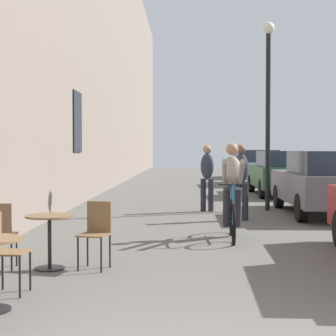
{
  "coord_description": "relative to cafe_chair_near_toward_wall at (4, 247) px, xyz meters",
  "views": [
    {
      "loc": [
        -0.15,
        -3.19,
        1.58
      ],
      "look_at": [
        -0.78,
        16.81,
        0.92
      ],
      "focal_mm": 58.07,
      "sensor_mm": 36.0,
      "label": 1
    }
  ],
  "objects": [
    {
      "name": "building_facade_left",
      "position": [
        -1.31,
        11.31,
        5.57
      ],
      "size": [
        0.54,
        68.0,
        12.18
      ],
      "color": "gray",
      "rests_on": "ground_plane"
    },
    {
      "name": "cafe_chair_near_toward_wall",
      "position": [
        0.0,
        0.0,
        0.0
      ],
      "size": [
        0.4,
        0.4,
        0.89
      ],
      "color": "black",
      "rests_on": "ground_plane"
    },
    {
      "name": "cafe_table_mid",
      "position": [
        0.19,
        1.25,
        0.0
      ],
      "size": [
        0.64,
        0.64,
        0.72
      ],
      "color": "black",
      "rests_on": "ground_plane"
    },
    {
      "name": "cafe_chair_mid_toward_street",
      "position": [
        0.8,
        1.32,
        0.0
      ],
      "size": [
        0.45,
        0.45,
        0.89
      ],
      "color": "black",
      "rests_on": "ground_plane"
    },
    {
      "name": "cafe_chair_mid_toward_wall",
      "position": [
        -0.44,
        1.17,
        0.0
      ],
      "size": [
        0.42,
        0.42,
        0.89
      ],
      "color": "black",
      "rests_on": "ground_plane"
    },
    {
      "name": "cyclist_on_bicycle",
      "position": [
        2.84,
        3.86,
        0.29
      ],
      "size": [
        0.52,
        1.76,
        1.74
      ],
      "color": "black",
      "rests_on": "ground_plane"
    },
    {
      "name": "pedestrian_near",
      "position": [
        3.25,
        6.37,
        0.45
      ],
      "size": [
        0.35,
        0.25,
        1.71
      ],
      "color": "#26262D",
      "rests_on": "ground_plane"
    },
    {
      "name": "pedestrian_mid",
      "position": [
        2.56,
        8.08,
        0.45
      ],
      "size": [
        0.37,
        0.29,
        1.71
      ],
      "color": "#26262D",
      "rests_on": "ground_plane"
    },
    {
      "name": "street_lamp",
      "position": [
        4.15,
        8.35,
        2.59
      ],
      "size": [
        0.32,
        0.32,
        4.9
      ],
      "color": "black",
      "rests_on": "ground_plane"
    },
    {
      "name": "parked_car_second",
      "position": [
        5.37,
        7.41,
        0.29
      ],
      "size": [
        1.86,
        4.38,
        1.56
      ],
      "color": "#595960",
      "rests_on": "ground_plane"
    },
    {
      "name": "parked_car_third",
      "position": [
        5.33,
        13.14,
        0.29
      ],
      "size": [
        1.86,
        4.38,
        1.55
      ],
      "color": "#23512D",
      "rests_on": "ground_plane"
    },
    {
      "name": "parked_car_fourth",
      "position": [
        5.23,
        19.02,
        0.3
      ],
      "size": [
        1.96,
        4.49,
        1.59
      ],
      "color": "#B7B7BC",
      "rests_on": "ground_plane"
    },
    {
      "name": "parked_car_fifth",
      "position": [
        5.47,
        24.78,
        0.25
      ],
      "size": [
        1.87,
        4.21,
        1.48
      ],
      "color": "#23512D",
      "rests_on": "ground_plane"
    }
  ]
}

